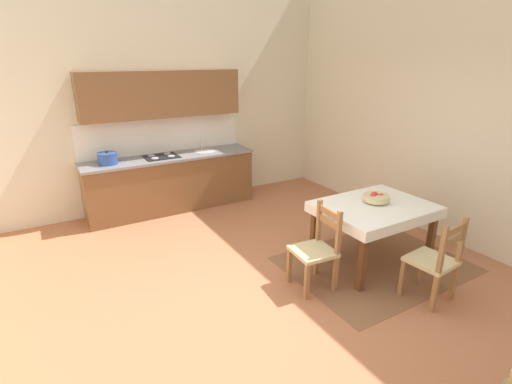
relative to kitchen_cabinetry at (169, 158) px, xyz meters
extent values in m
cube|color=#B7704C|center=(0.15, -2.90, -0.91)|extent=(6.12, 6.94, 0.10)
cube|color=beige|center=(0.15, 0.33, 1.12)|extent=(6.12, 0.12, 3.96)
cube|color=beige|center=(2.97, -2.90, 1.12)|extent=(0.12, 6.94, 3.96)
cube|color=brown|center=(1.53, -3.05, -0.85)|extent=(2.10, 1.60, 0.01)
cube|color=brown|center=(0.01, -0.04, -0.43)|extent=(2.68, 0.60, 0.86)
cube|color=gray|center=(0.01, -0.05, 0.02)|extent=(2.71, 0.63, 0.04)
cube|color=white|center=(0.01, 0.26, 0.32)|extent=(2.68, 0.01, 0.55)
cube|color=brown|center=(0.01, 0.09, 0.99)|extent=(2.47, 0.34, 0.70)
cube|color=black|center=(0.01, -0.31, -0.81)|extent=(2.64, 0.02, 0.09)
cylinder|color=silver|center=(0.61, -0.04, 0.04)|extent=(0.34, 0.34, 0.02)
cylinder|color=silver|center=(0.61, 0.10, 0.15)|extent=(0.02, 0.02, 0.22)
cube|color=black|center=(-0.13, -0.04, 0.05)|extent=(0.52, 0.42, 0.01)
cylinder|color=silver|center=(-0.26, -0.14, 0.06)|extent=(0.11, 0.11, 0.01)
cylinder|color=silver|center=(0.00, -0.14, 0.06)|extent=(0.11, 0.11, 0.01)
cylinder|color=silver|center=(-0.26, 0.06, 0.06)|extent=(0.11, 0.11, 0.01)
cylinder|color=silver|center=(0.00, 0.06, 0.06)|extent=(0.11, 0.11, 0.01)
cylinder|color=#2D4C9E|center=(-0.93, -0.06, 0.12)|extent=(0.28, 0.28, 0.15)
cylinder|color=#2D4C9E|center=(-0.93, -0.06, 0.20)|extent=(0.29, 0.29, 0.02)
sphere|color=black|center=(-0.93, -0.06, 0.23)|extent=(0.04, 0.04, 0.04)
cube|color=brown|center=(1.53, -2.95, -0.12)|extent=(1.24, 0.95, 0.02)
cube|color=brown|center=(0.97, -3.36, -0.49)|extent=(0.07, 0.07, 0.73)
cube|color=brown|center=(2.08, -3.37, -0.49)|extent=(0.07, 0.07, 0.73)
cube|color=brown|center=(0.97, -2.54, -0.49)|extent=(0.07, 0.07, 0.73)
cube|color=brown|center=(2.09, -2.55, -0.49)|extent=(0.07, 0.07, 0.73)
cube|color=white|center=(1.53, -2.95, -0.10)|extent=(1.30, 1.01, 0.00)
cube|color=white|center=(1.52, -3.45, -0.17)|extent=(1.30, 0.01, 0.12)
cube|color=white|center=(1.53, -2.45, -0.17)|extent=(1.30, 0.01, 0.12)
cube|color=white|center=(0.88, -2.95, -0.17)|extent=(0.01, 1.00, 0.12)
cube|color=white|center=(2.18, -2.96, -0.17)|extent=(0.01, 1.00, 0.12)
cube|color=#D1BC89|center=(1.48, -3.80, -0.43)|extent=(0.46, 0.46, 0.04)
cube|color=#996B42|center=(1.29, -3.64, -0.65)|extent=(0.05, 0.05, 0.41)
cube|color=#996B42|center=(1.64, -3.60, -0.65)|extent=(0.05, 0.05, 0.41)
cube|color=#996B42|center=(1.32, -4.00, -0.39)|extent=(0.05, 0.05, 0.93)
cube|color=#996B42|center=(1.68, -3.96, -0.39)|extent=(0.05, 0.05, 0.93)
cube|color=#996B42|center=(1.50, -3.98, -0.01)|extent=(0.32, 0.05, 0.07)
cube|color=#996B42|center=(1.50, -3.98, -0.12)|extent=(0.32, 0.05, 0.07)
cube|color=#D1BC89|center=(0.57, -3.03, -0.43)|extent=(0.46, 0.46, 0.04)
cube|color=#996B42|center=(0.37, -3.19, -0.65)|extent=(0.05, 0.05, 0.41)
cube|color=#996B42|center=(0.40, -2.83, -0.65)|extent=(0.05, 0.05, 0.41)
cube|color=#996B42|center=(0.73, -3.23, -0.39)|extent=(0.05, 0.05, 0.93)
cube|color=#996B42|center=(0.76, -2.87, -0.39)|extent=(0.05, 0.05, 0.93)
cube|color=#996B42|center=(0.74, -3.05, -0.01)|extent=(0.05, 0.32, 0.07)
cube|color=#996B42|center=(0.74, -3.05, -0.12)|extent=(0.05, 0.32, 0.07)
cylinder|color=beige|center=(1.59, -2.91, -0.09)|extent=(0.17, 0.17, 0.02)
cylinder|color=beige|center=(1.59, -2.91, -0.04)|extent=(0.30, 0.30, 0.07)
sphere|color=red|center=(1.54, -2.90, -0.03)|extent=(0.09, 0.09, 0.09)
sphere|color=red|center=(1.64, -2.93, -0.04)|extent=(0.08, 0.08, 0.08)
sphere|color=red|center=(1.59, -2.88, -0.03)|extent=(0.10, 0.10, 0.10)
camera|label=1|loc=(-1.81, -5.89, 1.55)|focal=27.01mm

